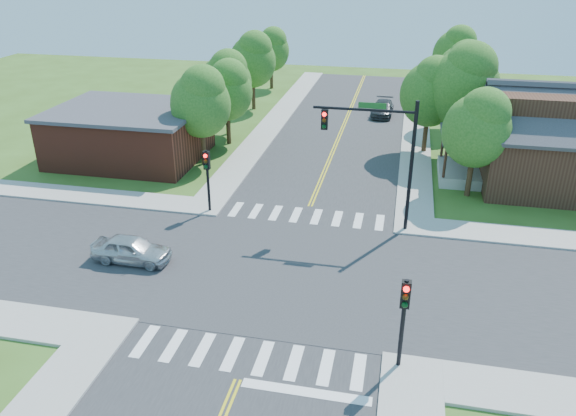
% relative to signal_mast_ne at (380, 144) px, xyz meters
% --- Properties ---
extents(ground, '(100.00, 100.00, 0.00)m').
position_rel_signal_mast_ne_xyz_m(ground, '(-3.91, -5.59, -4.85)').
color(ground, '#39571B').
rests_on(ground, ground).
extents(road_ns, '(10.00, 90.00, 0.04)m').
position_rel_signal_mast_ne_xyz_m(road_ns, '(-3.91, -5.59, -4.83)').
color(road_ns, '#2D2D30').
rests_on(road_ns, ground).
extents(road_ew, '(90.00, 10.00, 0.04)m').
position_rel_signal_mast_ne_xyz_m(road_ew, '(-3.91, -5.59, -4.83)').
color(road_ew, '#2D2D30').
rests_on(road_ew, ground).
extents(intersection_patch, '(10.20, 10.20, 0.06)m').
position_rel_signal_mast_ne_xyz_m(intersection_patch, '(-3.91, -5.59, -4.85)').
color(intersection_patch, '#2D2D30').
rests_on(intersection_patch, ground).
extents(sidewalk_ne, '(40.00, 40.00, 0.14)m').
position_rel_signal_mast_ne_xyz_m(sidewalk_ne, '(11.90, 10.23, -4.78)').
color(sidewalk_ne, '#9E9B93').
rests_on(sidewalk_ne, ground).
extents(sidewalk_nw, '(40.00, 40.00, 0.14)m').
position_rel_signal_mast_ne_xyz_m(sidewalk_nw, '(-19.73, 10.23, -4.78)').
color(sidewalk_nw, '#9E9B93').
rests_on(sidewalk_nw, ground).
extents(crosswalk_north, '(8.85, 2.00, 0.01)m').
position_rel_signal_mast_ne_xyz_m(crosswalk_north, '(-3.91, 0.61, -4.80)').
color(crosswalk_north, white).
rests_on(crosswalk_north, ground).
extents(crosswalk_south, '(8.85, 2.00, 0.01)m').
position_rel_signal_mast_ne_xyz_m(crosswalk_south, '(-3.91, -11.79, -4.80)').
color(crosswalk_south, white).
rests_on(crosswalk_south, ground).
extents(centerline, '(0.30, 90.00, 0.01)m').
position_rel_signal_mast_ne_xyz_m(centerline, '(-3.91, -5.59, -4.80)').
color(centerline, yellow).
rests_on(centerline, ground).
extents(stop_bar, '(4.60, 0.45, 0.09)m').
position_rel_signal_mast_ne_xyz_m(stop_bar, '(-1.41, -13.19, -4.85)').
color(stop_bar, white).
rests_on(stop_bar, ground).
extents(signal_mast_ne, '(5.30, 0.42, 7.20)m').
position_rel_signal_mast_ne_xyz_m(signal_mast_ne, '(0.00, 0.00, 0.00)').
color(signal_mast_ne, black).
rests_on(signal_mast_ne, ground).
extents(signal_pole_se, '(0.34, 0.42, 3.80)m').
position_rel_signal_mast_ne_xyz_m(signal_pole_se, '(1.69, -11.21, -2.19)').
color(signal_pole_se, black).
rests_on(signal_pole_se, ground).
extents(signal_pole_nw, '(0.34, 0.42, 3.80)m').
position_rel_signal_mast_ne_xyz_m(signal_pole_nw, '(-9.51, -0.01, -2.19)').
color(signal_pole_nw, black).
rests_on(signal_pole_nw, ground).
extents(house_ne, '(13.05, 8.80, 7.11)m').
position_rel_signal_mast_ne_xyz_m(house_ne, '(11.19, 8.65, -1.52)').
color(house_ne, '#371C13').
rests_on(house_ne, ground).
extents(building_nw, '(10.40, 8.40, 3.73)m').
position_rel_signal_mast_ne_xyz_m(building_nw, '(-18.11, 7.61, -2.97)').
color(building_nw, maroon).
rests_on(building_nw, ground).
extents(tree_e_a, '(4.02, 3.82, 6.83)m').
position_rel_signal_mast_ne_xyz_m(tree_e_a, '(5.45, 5.59, -0.38)').
color(tree_e_a, '#382314').
rests_on(tree_e_a, ground).
extents(tree_e_b, '(4.93, 4.69, 8.39)m').
position_rel_signal_mast_ne_xyz_m(tree_e_b, '(5.03, 12.52, 0.65)').
color(tree_e_b, '#382314').
rests_on(tree_e_b, ground).
extents(tree_e_c, '(4.34, 4.12, 7.38)m').
position_rel_signal_mast_ne_xyz_m(tree_e_c, '(5.45, 19.97, -0.02)').
color(tree_e_c, '#382314').
rests_on(tree_e_c, ground).
extents(tree_e_d, '(4.30, 4.08, 7.30)m').
position_rel_signal_mast_ne_xyz_m(tree_e_d, '(5.51, 29.81, -0.07)').
color(tree_e_d, '#382314').
rests_on(tree_e_d, ground).
extents(tree_w_a, '(4.15, 3.94, 7.06)m').
position_rel_signal_mast_ne_xyz_m(tree_w_a, '(-12.46, 7.49, -0.23)').
color(tree_w_a, '#382314').
rests_on(tree_w_a, ground).
extents(tree_w_b, '(4.07, 3.87, 6.93)m').
position_rel_signal_mast_ne_xyz_m(tree_w_b, '(-12.87, 14.48, -0.32)').
color(tree_w_b, '#382314').
rests_on(tree_w_b, ground).
extents(tree_w_c, '(4.28, 4.06, 7.27)m').
position_rel_signal_mast_ne_xyz_m(tree_w_c, '(-12.85, 22.41, -0.09)').
color(tree_w_c, '#382314').
rests_on(tree_w_c, ground).
extents(tree_w_d, '(3.83, 3.64, 6.51)m').
position_rel_signal_mast_ne_xyz_m(tree_w_d, '(-13.15, 30.92, -0.59)').
color(tree_w_d, '#382314').
rests_on(tree_w_d, ground).
extents(tree_house, '(4.25, 4.03, 7.22)m').
position_rel_signal_mast_ne_xyz_m(tree_house, '(2.84, 13.17, -0.12)').
color(tree_house, '#382314').
rests_on(tree_house, ground).
extents(tree_bldg, '(3.90, 3.71, 6.64)m').
position_rel_signal_mast_ne_xyz_m(tree_bldg, '(-12.09, 12.17, -0.51)').
color(tree_bldg, '#382314').
rests_on(tree_bldg, ground).
extents(car_silver, '(1.65, 3.93, 1.33)m').
position_rel_signal_mast_ne_xyz_m(car_silver, '(-11.36, -6.16, -4.19)').
color(car_silver, silver).
rests_on(car_silver, ground).
extents(car_dgrey, '(2.05, 4.52, 1.28)m').
position_rel_signal_mast_ne_xyz_m(car_dgrey, '(-0.85, 22.63, -4.21)').
color(car_dgrey, '#333539').
rests_on(car_dgrey, ground).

